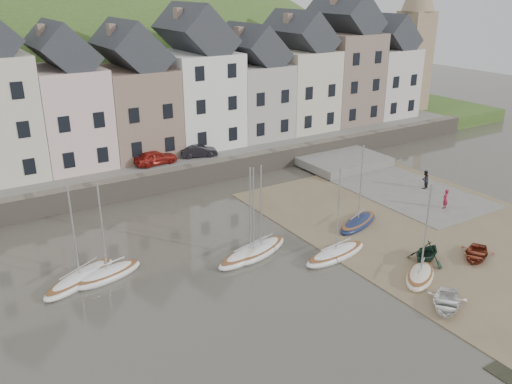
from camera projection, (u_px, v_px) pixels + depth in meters
ground at (307, 266)px, 33.48m from camera, size 160.00×160.00×0.00m
quay_land at (130, 138)px, 58.44m from camera, size 90.00×30.00×1.50m
quay_street at (172, 158)px, 49.08m from camera, size 70.00×7.00×0.10m
seawall at (189, 176)px, 46.56m from camera, size 70.00×1.20×1.80m
beach at (427, 226)px, 38.93m from camera, size 18.00×26.00×0.06m
slipway at (387, 183)px, 47.21m from camera, size 8.00×18.00×0.12m
hillside at (49, 217)px, 84.83m from camera, size 134.40×84.00×84.00m
townhouse_terrace at (171, 88)px, 50.62m from camera, size 61.05×8.00×13.93m
church_spire at (416, 32)px, 65.56m from camera, size 4.00×4.00×18.00m
sailboat_0 at (80, 278)px, 31.53m from camera, size 5.43×4.01×6.32m
sailboat_1 at (108, 274)px, 32.00m from camera, size 4.73×2.50×6.32m
sailboat_2 at (253, 253)px, 34.55m from camera, size 4.49×2.60×6.32m
sailboat_3 at (261, 250)px, 34.93m from camera, size 5.02×3.06×6.32m
sailboat_4 at (250, 253)px, 34.50m from camera, size 5.82×2.93×6.32m
sailboat_5 at (358, 222)px, 38.97m from camera, size 4.95×3.12×6.32m
sailboat_6 at (336, 254)px, 34.42m from camera, size 5.27×2.12×6.32m
sailboat_7 at (420, 275)px, 31.84m from camera, size 3.95×3.23×6.32m
rowboat_white at (446, 303)px, 28.90m from camera, size 3.77×3.57×0.64m
rowboat_green at (427, 252)px, 33.54m from camera, size 3.25×3.01×1.41m
rowboat_red at (476, 254)px, 34.19m from camera, size 3.57×3.23×0.61m
person_red at (445, 199)px, 41.53m from camera, size 0.64×0.50×1.57m
person_dark at (425, 179)px, 45.62m from camera, size 0.92×0.80×1.61m
car_left at (156, 157)px, 47.05m from camera, size 3.84×1.70×1.29m
car_right at (199, 151)px, 49.20m from camera, size 3.53×2.06×1.10m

